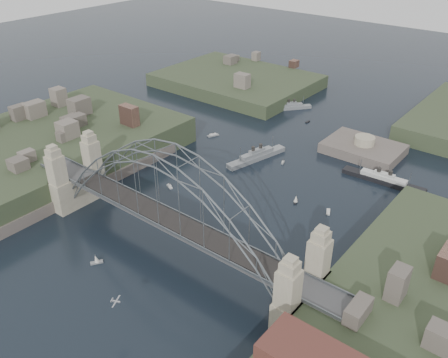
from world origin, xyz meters
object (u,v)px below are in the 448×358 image
at_px(fort_island, 362,154).
at_px(naval_cruiser_near, 257,156).
at_px(ocean_liner, 383,180).
at_px(naval_cruiser_far, 291,107).
at_px(bridge, 168,204).

height_order(fort_island, naval_cruiser_near, naval_cruiser_near).
bearing_deg(fort_island, ocean_liner, -48.25).
height_order(fort_island, naval_cruiser_far, fort_island).
bearing_deg(bridge, fort_island, 80.27).
bearing_deg(naval_cruiser_far, naval_cruiser_near, -72.01).
bearing_deg(ocean_liner, bridge, -112.68).
bearing_deg(bridge, ocean_liner, 67.32).
xyz_separation_m(fort_island, ocean_liner, (11.75, -13.17, 1.19)).
xyz_separation_m(bridge, naval_cruiser_near, (-10.65, 46.64, -11.36)).
xyz_separation_m(naval_cruiser_far, ocean_liner, (47.58, -30.41, 0.05)).
xyz_separation_m(naval_cruiser_near, ocean_liner, (34.40, 10.19, -0.11)).
bearing_deg(ocean_liner, naval_cruiser_far, 147.42).
height_order(bridge, naval_cruiser_near, bridge).
bearing_deg(naval_cruiser_far, fort_island, -25.69).
height_order(fort_island, ocean_liner, fort_island).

